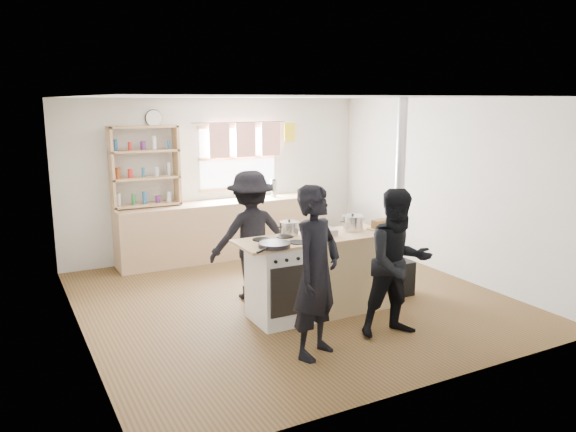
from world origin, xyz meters
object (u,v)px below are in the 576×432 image
(roast_tray, at_px, (320,232))
(stockpot_stove, at_px, (289,228))
(person_near_left, at_px, (316,272))
(person_far, at_px, (251,235))
(bread_board, at_px, (380,225))
(skillet_greens, at_px, (274,245))
(thermos, at_px, (274,189))
(stockpot_counter, at_px, (352,223))
(cooking_island, at_px, (324,274))
(flue_heater, at_px, (397,244))
(person_near_right, at_px, (398,263))

(roast_tray, relative_size, stockpot_stove, 1.72)
(person_near_left, relative_size, person_far, 1.04)
(stockpot_stove, height_order, bread_board, stockpot_stove)
(skillet_greens, bearing_deg, thermos, 63.75)
(thermos, distance_m, person_near_left, 3.97)
(skillet_greens, xyz_separation_m, stockpot_counter, (1.19, 0.28, 0.06))
(roast_tray, xyz_separation_m, stockpot_stove, (-0.30, 0.19, 0.04))
(cooking_island, height_order, flue_heater, flue_heater)
(stockpot_stove, height_order, stockpot_counter, stockpot_counter)
(person_near_left, bearing_deg, person_far, 58.14)
(bread_board, distance_m, flue_heater, 0.53)
(cooking_island, xyz_separation_m, person_near_left, (-0.68, -0.95, 0.38))
(roast_tray, bearing_deg, person_far, 121.83)
(cooking_island, xyz_separation_m, stockpot_stove, (-0.36, 0.21, 0.54))
(roast_tray, bearing_deg, person_near_left, -122.54)
(cooking_island, distance_m, person_far, 1.07)
(skillet_greens, height_order, person_near_right, person_near_right)
(stockpot_counter, height_order, person_near_left, person_near_left)
(person_far, bearing_deg, skillet_greens, 82.05)
(skillet_greens, xyz_separation_m, person_near_left, (0.08, -0.75, -0.11))
(cooking_island, distance_m, stockpot_stove, 0.69)
(bread_board, bearing_deg, skillet_greens, -174.38)
(cooking_island, xyz_separation_m, person_far, (-0.56, 0.84, 0.34))
(roast_tray, bearing_deg, skillet_greens, -162.00)
(stockpot_counter, relative_size, person_near_left, 0.16)
(flue_heater, bearing_deg, stockpot_counter, -178.60)
(thermos, distance_m, roast_tray, 2.85)
(skillet_greens, height_order, stockpot_stove, stockpot_stove)
(cooking_island, distance_m, stockpot_counter, 0.71)
(flue_heater, bearing_deg, person_near_left, -150.23)
(flue_heater, bearing_deg, person_near_right, -128.48)
(person_near_right, bearing_deg, roast_tray, 120.65)
(bread_board, distance_m, person_near_left, 1.69)
(cooking_island, xyz_separation_m, skillet_greens, (-0.76, -0.20, 0.49))
(bread_board, distance_m, person_near_right, 0.99)
(stockpot_stove, distance_m, person_near_right, 1.35)
(flue_heater, bearing_deg, thermos, 99.29)
(cooking_island, bearing_deg, stockpot_stove, 149.38)
(skillet_greens, xyz_separation_m, person_near_right, (1.09, -0.73, -0.17))
(stockpot_counter, bearing_deg, person_near_left, -137.25)
(thermos, relative_size, bread_board, 0.89)
(cooking_island, relative_size, bread_board, 6.21)
(skillet_greens, xyz_separation_m, roast_tray, (0.70, 0.23, 0.01))
(stockpot_stove, xyz_separation_m, bread_board, (1.11, -0.27, -0.03))
(roast_tray, distance_m, flue_heater, 1.24)
(roast_tray, bearing_deg, flue_heater, 3.34)
(skillet_greens, relative_size, stockpot_stove, 2.12)
(stockpot_stove, distance_m, flue_heater, 1.55)
(skillet_greens, distance_m, bread_board, 1.52)
(stockpot_counter, xyz_separation_m, flue_heater, (0.71, 0.02, -0.36))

